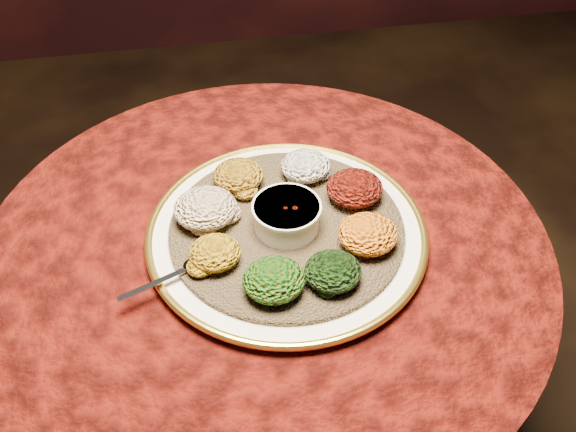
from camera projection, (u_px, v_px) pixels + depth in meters
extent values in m
cylinder|color=black|center=(269.00, 369.00, 1.35)|extent=(0.12, 0.12, 0.68)
cylinder|color=black|center=(265.00, 254.00, 1.10)|extent=(0.80, 0.80, 0.04)
cylinder|color=#480B06|center=(267.00, 306.00, 1.20)|extent=(0.93, 0.93, 0.34)
cylinder|color=#480B06|center=(265.00, 243.00, 1.08)|extent=(0.96, 0.96, 0.01)
cylinder|color=white|center=(287.00, 234.00, 1.07)|extent=(0.48, 0.48, 0.02)
torus|color=gold|center=(287.00, 232.00, 1.07)|extent=(0.47, 0.47, 0.01)
cylinder|color=brown|center=(287.00, 229.00, 1.06)|extent=(0.41, 0.41, 0.01)
cylinder|color=white|center=(287.00, 216.00, 1.04)|extent=(0.11, 0.11, 0.05)
cylinder|color=white|center=(287.00, 207.00, 1.03)|extent=(0.11, 0.11, 0.01)
cylinder|color=#631A04|center=(287.00, 210.00, 1.03)|extent=(0.09, 0.09, 0.01)
ellipsoid|color=silver|center=(197.00, 264.00, 0.99)|extent=(0.04, 0.03, 0.01)
cube|color=silver|center=(155.00, 283.00, 0.97)|extent=(0.11, 0.05, 0.00)
ellipsoid|color=white|center=(305.00, 166.00, 1.14)|extent=(0.09, 0.08, 0.04)
ellipsoid|color=black|center=(355.00, 188.00, 1.09)|extent=(0.10, 0.09, 0.05)
ellipsoid|color=#BC720F|center=(368.00, 234.00, 1.02)|extent=(0.10, 0.09, 0.05)
ellipsoid|color=black|center=(333.00, 271.00, 0.96)|extent=(0.09, 0.08, 0.04)
ellipsoid|color=#AE350B|center=(274.00, 280.00, 0.95)|extent=(0.09, 0.09, 0.05)
ellipsoid|color=#B47F0F|center=(215.00, 253.00, 0.99)|extent=(0.08, 0.08, 0.04)
ellipsoid|color=maroon|center=(205.00, 208.00, 1.05)|extent=(0.11, 0.10, 0.05)
ellipsoid|color=#9D7113|center=(238.00, 175.00, 1.12)|extent=(0.09, 0.08, 0.04)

